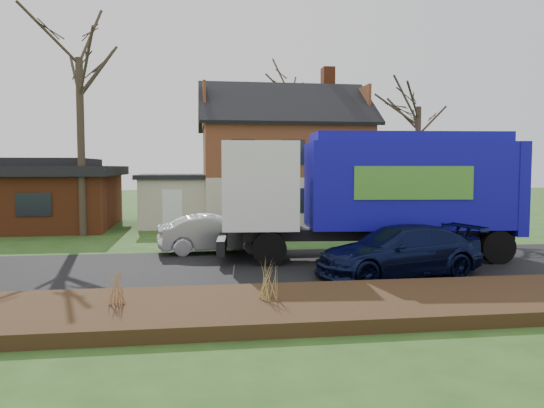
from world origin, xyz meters
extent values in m
plane|color=#274717|center=(0.00, 0.00, 0.00)|extent=(120.00, 120.00, 0.00)
cube|color=black|center=(0.00, 0.00, 0.01)|extent=(80.00, 7.00, 0.02)
cube|color=#321C10|center=(0.00, -5.30, 0.15)|extent=(80.00, 3.50, 0.30)
cube|color=beige|center=(2.00, 14.00, 1.35)|extent=(9.00, 7.50, 2.70)
cube|color=#5E2F1B|center=(2.00, 14.00, 4.10)|extent=(9.00, 7.50, 2.80)
cube|color=brown|center=(5.00, 15.00, 8.46)|extent=(0.70, 0.90, 1.60)
cube|color=beige|center=(-4.20, 13.50, 1.30)|extent=(3.50, 5.50, 2.60)
cube|color=black|center=(-4.20, 13.50, 2.72)|extent=(3.90, 5.90, 0.24)
cube|color=brown|center=(-12.00, 13.00, 1.40)|extent=(9.00, 7.50, 2.80)
cube|color=black|center=(-12.00, 13.00, 3.05)|extent=(9.80, 8.20, 0.50)
cube|color=black|center=(-12.00, 13.00, 3.50)|extent=(7.00, 6.00, 0.40)
cylinder|color=black|center=(-0.64, 0.31, 0.57)|extent=(1.17, 0.49, 1.14)
cylinder|color=black|center=(-0.43, 2.59, 0.57)|extent=(1.17, 0.49, 1.14)
cylinder|color=black|center=(5.56, -0.27, 0.57)|extent=(1.17, 0.49, 1.14)
cylinder|color=black|center=(5.77, 2.01, 0.57)|extent=(1.17, 0.49, 1.14)
cylinder|color=black|center=(6.98, -0.40, 0.57)|extent=(1.17, 0.49, 1.14)
cylinder|color=black|center=(7.19, 1.88, 0.57)|extent=(1.17, 0.49, 1.14)
cube|color=black|center=(3.27, 1.10, 0.93)|extent=(9.48, 2.18, 0.38)
cube|color=white|center=(-0.81, 1.48, 2.62)|extent=(2.76, 2.95, 2.95)
cube|color=black|center=(-2.01, 1.59, 2.79)|extent=(0.31, 2.40, 0.98)
cube|color=black|center=(-2.11, 1.60, 0.60)|extent=(0.53, 2.75, 0.49)
cube|color=#120DA1|center=(4.31, 1.00, 2.62)|extent=(7.11, 3.36, 2.95)
cube|color=#120DA1|center=(4.31, 1.00, 4.26)|extent=(6.75, 3.00, 0.33)
cube|color=#120DA1|center=(7.84, 0.67, 2.51)|extent=(0.64, 2.81, 3.17)
cube|color=#4D9A32|center=(4.02, -0.37, 2.73)|extent=(3.92, 0.41, 1.09)
cube|color=#4D9A32|center=(4.27, 2.40, 2.73)|extent=(3.92, 0.41, 1.09)
imported|color=#B3B5BC|center=(-2.26, 3.35, 0.72)|extent=(4.50, 1.98, 1.44)
imported|color=black|center=(2.96, -1.80, 0.75)|extent=(5.51, 3.18, 1.50)
cylinder|color=#3D3125|center=(-8.31, 9.25, 4.16)|extent=(0.35, 0.35, 8.32)
cylinder|color=#3C2E24|center=(8.55, 9.78, 3.20)|extent=(0.29, 0.29, 6.39)
cylinder|color=#443329|center=(3.80, 21.35, 4.31)|extent=(0.33, 0.33, 8.62)
cone|color=#A17247|center=(-4.74, -5.12, 0.76)|extent=(0.04, 0.04, 0.91)
cone|color=#A17247|center=(-4.90, -5.12, 0.76)|extent=(0.04, 0.04, 0.91)
cone|color=#A17247|center=(-4.59, -5.12, 0.76)|extent=(0.04, 0.04, 0.91)
cone|color=#A17247|center=(-4.74, -4.99, 0.76)|extent=(0.04, 0.04, 0.91)
cone|color=#A17247|center=(-4.74, -5.24, 0.76)|extent=(0.04, 0.04, 0.91)
cone|color=#AB8F4B|center=(-1.45, -5.25, 0.74)|extent=(0.04, 0.04, 0.89)
cone|color=#AB8F4B|center=(-1.59, -5.25, 0.74)|extent=(0.04, 0.04, 0.89)
cone|color=#AB8F4B|center=(-1.31, -5.25, 0.74)|extent=(0.04, 0.04, 0.89)
cone|color=#AB8F4B|center=(-1.45, -5.14, 0.74)|extent=(0.04, 0.04, 0.89)
cone|color=#AB8F4B|center=(-1.45, -5.37, 0.74)|extent=(0.04, 0.04, 0.89)
camera|label=1|loc=(-3.02, -16.73, 3.25)|focal=35.00mm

